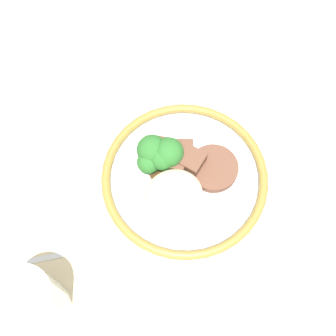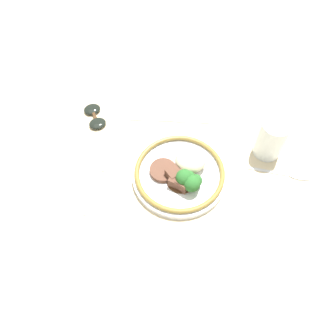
% 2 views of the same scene
% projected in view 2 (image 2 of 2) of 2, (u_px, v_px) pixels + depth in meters
% --- Properties ---
extents(ground_plane, '(8.00, 8.00, 0.00)m').
position_uv_depth(ground_plane, '(189.00, 176.00, 0.85)').
color(ground_plane, tan).
extents(dining_table, '(1.47, 1.05, 0.04)m').
position_uv_depth(dining_table, '(189.00, 173.00, 0.83)').
color(dining_table, beige).
rests_on(dining_table, ground).
extents(plate, '(0.23, 0.23, 0.07)m').
position_uv_depth(plate, '(181.00, 173.00, 0.79)').
color(plate, white).
rests_on(plate, dining_table).
extents(juice_glass, '(0.07, 0.07, 0.11)m').
position_uv_depth(juice_glass, '(270.00, 140.00, 0.81)').
color(juice_glass, orange).
rests_on(juice_glass, dining_table).
extents(fork, '(0.06, 0.19, 0.00)m').
position_uv_depth(fork, '(103.00, 174.00, 0.81)').
color(fork, silver).
rests_on(fork, dining_table).
extents(knife, '(0.22, 0.02, 0.00)m').
position_uv_depth(knife, '(173.00, 120.00, 0.90)').
color(knife, silver).
rests_on(knife, dining_table).
extents(spoon, '(0.16, 0.05, 0.01)m').
position_uv_depth(spoon, '(291.00, 175.00, 0.81)').
color(spoon, silver).
rests_on(spoon, dining_table).
extents(sunglasses, '(0.08, 0.11, 0.01)m').
position_uv_depth(sunglasses, '(95.00, 116.00, 0.90)').
color(sunglasses, black).
rests_on(sunglasses, dining_table).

